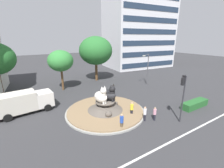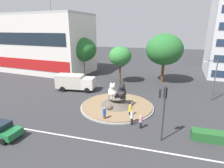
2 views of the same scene
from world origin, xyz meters
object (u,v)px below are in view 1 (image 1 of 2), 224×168
object	(u,v)px
pedestrian_yellow_shirt	(132,109)
delivery_box_truck	(23,102)
pedestrian_white_shirt	(145,113)
office_tower	(138,27)
traffic_light_mast	(183,89)
broadleaf_tree_behind_island	(96,51)
cat_statue_white	(101,96)
streetlight_arm	(147,67)
pedestrian_blue_shirt	(122,121)
pedestrian_pink_shirt	(155,114)
third_tree_left	(61,61)
cat_statue_black	(110,94)

from	to	relation	value
pedestrian_yellow_shirt	delivery_box_truck	bearing A→B (deg)	-39.76
pedestrian_white_shirt	office_tower	bearing A→B (deg)	127.03
traffic_light_mast	office_tower	size ratio (longest dim) A/B	0.22
broadleaf_tree_behind_island	delivery_box_truck	size ratio (longest dim) A/B	1.39
traffic_light_mast	broadleaf_tree_behind_island	bearing A→B (deg)	2.67
cat_statue_white	delivery_box_truck	bearing A→B (deg)	-135.54
pedestrian_yellow_shirt	office_tower	bearing A→B (deg)	-136.79
pedestrian_yellow_shirt	streetlight_arm	bearing A→B (deg)	-146.35
pedestrian_blue_shirt	pedestrian_yellow_shirt	world-z (taller)	pedestrian_blue_shirt
pedestrian_pink_shirt	pedestrian_yellow_shirt	world-z (taller)	pedestrian_yellow_shirt
traffic_light_mast	pedestrian_white_shirt	xyz separation A→B (m)	(-3.19, 2.13, -2.98)
traffic_light_mast	delivery_box_truck	bearing A→B (deg)	54.31
third_tree_left	broadleaf_tree_behind_island	bearing A→B (deg)	18.59
cat_statue_white	pedestrian_yellow_shirt	size ratio (longest dim) A/B	1.34
cat_statue_white	pedestrian_white_shirt	bearing A→B (deg)	25.64
cat_statue_black	traffic_light_mast	bearing A→B (deg)	23.72
office_tower	broadleaf_tree_behind_island	distance (m)	22.35
streetlight_arm	pedestrian_yellow_shirt	distance (m)	13.86
streetlight_arm	pedestrian_white_shirt	world-z (taller)	streetlight_arm
cat_statue_black	office_tower	size ratio (longest dim) A/B	0.10
broadleaf_tree_behind_island	pedestrian_blue_shirt	size ratio (longest dim) A/B	5.46
pedestrian_pink_shirt	cat_statue_black	bearing A→B (deg)	15.32
third_tree_left	pedestrian_yellow_shirt	distance (m)	15.43
cat_statue_white	pedestrian_yellow_shirt	bearing A→B (deg)	36.42
third_tree_left	streetlight_arm	xyz separation A→B (m)	(15.14, -5.47, -1.66)
third_tree_left	traffic_light_mast	bearing A→B (deg)	-65.16
streetlight_arm	pedestrian_yellow_shirt	bearing A→B (deg)	22.65
traffic_light_mast	pedestrian_pink_shirt	bearing A→B (deg)	54.27
pedestrian_pink_shirt	pedestrian_white_shirt	bearing A→B (deg)	46.49
streetlight_arm	pedestrian_white_shirt	distance (m)	14.63
traffic_light_mast	third_tree_left	distance (m)	19.79
cat_statue_white	third_tree_left	bearing A→B (deg)	174.95
traffic_light_mast	pedestrian_yellow_shirt	xyz separation A→B (m)	(-3.69, 3.85, -3.00)
office_tower	cat_statue_white	bearing A→B (deg)	-132.15
cat_statue_white	pedestrian_blue_shirt	bearing A→B (deg)	-11.42
cat_statue_white	pedestrian_pink_shirt	size ratio (longest dim) A/B	1.44
broadleaf_tree_behind_island	traffic_light_mast	bearing A→B (deg)	-89.27
cat_statue_white	office_tower	distance (m)	36.39
broadleaf_tree_behind_island	third_tree_left	bearing A→B (deg)	-161.41
traffic_light_mast	pedestrian_pink_shirt	world-z (taller)	traffic_light_mast
cat_statue_black	pedestrian_yellow_shirt	bearing A→B (deg)	16.81
broadleaf_tree_behind_island	delivery_box_truck	world-z (taller)	broadleaf_tree_behind_island
pedestrian_white_shirt	delivery_box_truck	distance (m)	14.79
pedestrian_blue_shirt	pedestrian_yellow_shirt	distance (m)	3.21
broadleaf_tree_behind_island	delivery_box_truck	bearing A→B (deg)	-147.38
traffic_light_mast	third_tree_left	size ratio (longest dim) A/B	0.75
cat_statue_black	pedestrian_yellow_shirt	xyz separation A→B (m)	(1.60, -2.46, -1.39)
broadleaf_tree_behind_island	third_tree_left	world-z (taller)	broadleaf_tree_behind_island
pedestrian_white_shirt	pedestrian_blue_shirt	distance (m)	3.20
traffic_light_mast	pedestrian_yellow_shirt	world-z (taller)	traffic_light_mast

